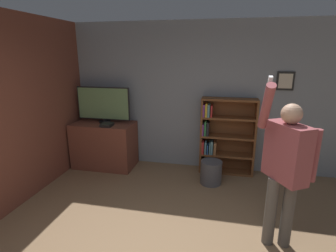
{
  "coord_description": "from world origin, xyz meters",
  "views": [
    {
      "loc": [
        0.54,
        -1.76,
        2.14
      ],
      "look_at": [
        -0.22,
        1.78,
        1.13
      ],
      "focal_mm": 28.0,
      "sensor_mm": 36.0,
      "label": 1
    }
  ],
  "objects_px": {
    "bookshelf": "(222,138)",
    "person": "(285,163)",
    "television": "(103,104)",
    "game_console": "(107,125)",
    "waste_bin": "(211,172)"
  },
  "relations": [
    {
      "from": "bookshelf",
      "to": "person",
      "type": "relative_size",
      "value": 0.71
    },
    {
      "from": "game_console",
      "to": "bookshelf",
      "type": "relative_size",
      "value": 0.16
    },
    {
      "from": "television",
      "to": "person",
      "type": "distance_m",
      "value": 3.35
    },
    {
      "from": "television",
      "to": "waste_bin",
      "type": "height_order",
      "value": "television"
    },
    {
      "from": "bookshelf",
      "to": "person",
      "type": "xyz_separation_m",
      "value": [
        0.66,
        -1.85,
        0.35
      ]
    },
    {
      "from": "game_console",
      "to": "person",
      "type": "relative_size",
      "value": 0.12
    },
    {
      "from": "game_console",
      "to": "waste_bin",
      "type": "bearing_deg",
      "value": -3.78
    },
    {
      "from": "waste_bin",
      "to": "television",
      "type": "bearing_deg",
      "value": 169.94
    },
    {
      "from": "television",
      "to": "bookshelf",
      "type": "relative_size",
      "value": 0.74
    },
    {
      "from": "bookshelf",
      "to": "television",
      "type": "bearing_deg",
      "value": -176.29
    },
    {
      "from": "game_console",
      "to": "waste_bin",
      "type": "relative_size",
      "value": 0.56
    },
    {
      "from": "bookshelf",
      "to": "waste_bin",
      "type": "distance_m",
      "value": 0.71
    },
    {
      "from": "bookshelf",
      "to": "waste_bin",
      "type": "relative_size",
      "value": 3.49
    },
    {
      "from": "person",
      "to": "waste_bin",
      "type": "bearing_deg",
      "value": -179.0
    },
    {
      "from": "television",
      "to": "game_console",
      "type": "relative_size",
      "value": 4.58
    }
  ]
}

